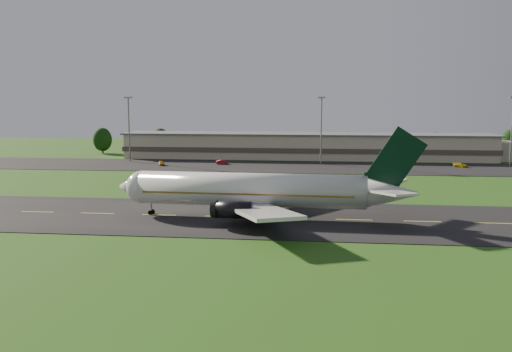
# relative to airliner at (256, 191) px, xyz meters

# --- Properties ---
(ground) EXTENTS (360.00, 360.00, 0.00)m
(ground) POSITION_rel_airliner_xyz_m (5.19, 0.03, -4.66)
(ground) COLOR #1D4010
(ground) RESTS_ON ground
(taxiway) EXTENTS (220.00, 30.00, 0.10)m
(taxiway) POSITION_rel_airliner_xyz_m (5.19, 0.03, -4.61)
(taxiway) COLOR black
(taxiway) RESTS_ON ground
(apron) EXTENTS (260.00, 30.00, 0.10)m
(apron) POSITION_rel_airliner_xyz_m (5.19, 72.03, -4.61)
(apron) COLOR black
(apron) RESTS_ON ground
(airliner) EXTENTS (51.29, 42.16, 15.57)m
(airliner) POSITION_rel_airliner_xyz_m (0.00, 0.00, 0.00)
(airliner) COLOR silver
(airliner) RESTS_ON ground
(terminal) EXTENTS (145.00, 16.00, 8.40)m
(terminal) POSITION_rel_airliner_xyz_m (11.59, 96.21, -0.67)
(terminal) COLOR #C2AF94
(terminal) RESTS_ON ground
(light_mast_west) EXTENTS (2.40, 1.20, 20.35)m
(light_mast_west) POSITION_rel_airliner_xyz_m (-49.81, 80.03, 8.08)
(light_mast_west) COLOR gray
(light_mast_west) RESTS_ON ground
(light_mast_centre) EXTENTS (2.40, 1.20, 20.35)m
(light_mast_centre) POSITION_rel_airliner_xyz_m (10.19, 80.03, 8.08)
(light_mast_centre) COLOR gray
(light_mast_centre) RESTS_ON ground
(light_mast_east) EXTENTS (2.40, 1.20, 20.35)m
(light_mast_east) POSITION_rel_airliner_xyz_m (65.19, 80.03, 8.08)
(light_mast_east) COLOR gray
(light_mast_east) RESTS_ON ground
(tree_line) EXTENTS (193.30, 9.16, 9.54)m
(tree_line) POSITION_rel_airliner_xyz_m (35.72, 106.08, 0.15)
(tree_line) COLOR black
(tree_line) RESTS_ON ground
(service_vehicle_a) EXTENTS (2.87, 4.15, 1.31)m
(service_vehicle_a) POSITION_rel_airliner_xyz_m (-36.87, 70.65, -3.91)
(service_vehicle_a) COLOR #C78C0B
(service_vehicle_a) RESTS_ON apron
(service_vehicle_b) EXTENTS (3.96, 1.93, 1.25)m
(service_vehicle_b) POSITION_rel_airliner_xyz_m (-19.41, 75.70, -3.94)
(service_vehicle_b) COLOR #9E0A14
(service_vehicle_b) RESTS_ON apron
(service_vehicle_c) EXTENTS (3.85, 5.55, 1.41)m
(service_vehicle_c) POSITION_rel_airliner_xyz_m (30.55, 74.33, -3.86)
(service_vehicle_c) COLOR white
(service_vehicle_c) RESTS_ON apron
(service_vehicle_d) EXTENTS (4.46, 3.86, 1.23)m
(service_vehicle_d) POSITION_rel_airliner_xyz_m (50.50, 76.47, -3.95)
(service_vehicle_d) COLOR #C5AA0B
(service_vehicle_d) RESTS_ON apron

